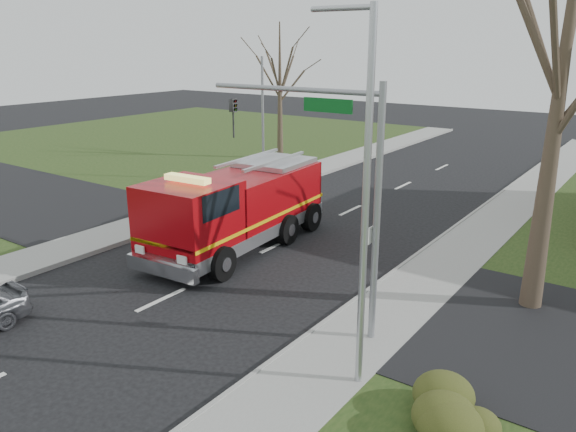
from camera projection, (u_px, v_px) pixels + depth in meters
The scene contains 10 objects.
ground at pixel (161, 300), 17.45m from camera, with size 120.00×120.00×0.00m, color black.
sidewalk_right at pixel (332, 360), 14.00m from camera, with size 2.40×80.00×0.15m, color gray.
sidewalk_left at pixel (46, 256), 20.85m from camera, with size 2.40×80.00×0.15m, color gray.
hedge_corner at pixel (425, 402), 11.52m from camera, with size 2.80×2.00×0.90m, color #2D3513.
bare_tree_near at pixel (565, 52), 14.69m from camera, with size 6.00×6.00×12.00m.
bare_tree_left at pixel (280, 77), 36.94m from camera, with size 4.50×4.50×9.00m.
traffic_signal_mast at pixel (334, 163), 14.35m from camera, with size 5.29×0.18×6.80m.
streetlight_pole at pixel (363, 197), 11.77m from camera, with size 1.48×0.16×8.40m.
utility_pole_far at pixel (263, 122), 31.09m from camera, with size 0.14×0.14×7.00m, color gray.
fire_engine at pixel (236, 210), 21.44m from camera, with size 3.72×8.64×3.41m.
Camera 1 is at (12.43, -10.69, 7.62)m, focal length 35.00 mm.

